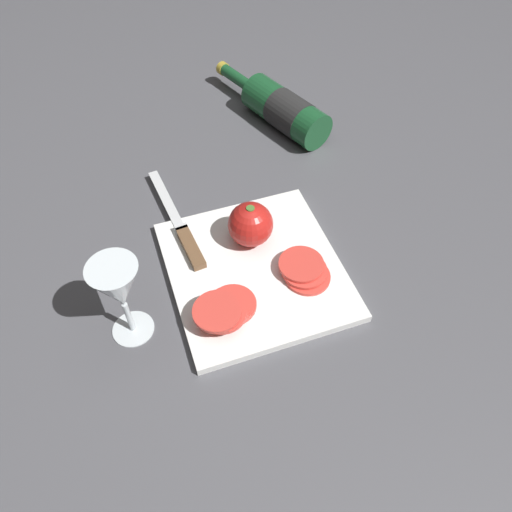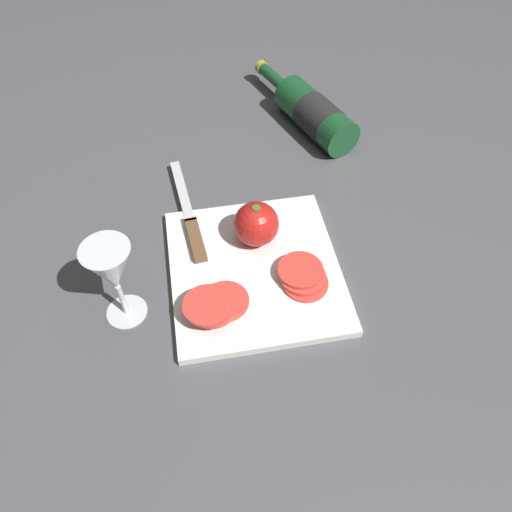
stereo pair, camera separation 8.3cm
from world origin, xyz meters
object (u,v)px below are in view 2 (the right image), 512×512
tomato_slice_stack_near (217,304)px  tomato_slice_stack_far (303,276)px  wine_glass (112,272)px  wine_bottle (313,113)px  knife (193,230)px  whole_tomato (256,224)px

tomato_slice_stack_near → tomato_slice_stack_far: (0.03, -0.15, -0.01)m
wine_glass → tomato_slice_stack_near: 0.17m
wine_bottle → knife: bearing=133.6°
knife → wine_glass: bearing=133.3°
wine_bottle → knife: (-0.28, 0.29, -0.02)m
wine_glass → whole_tomato: (0.10, -0.23, -0.05)m
whole_tomato → knife: (0.04, 0.11, -0.03)m
whole_tomato → tomato_slice_stack_near: size_ratio=0.75×
whole_tomato → wine_glass: bearing=114.2°
wine_bottle → whole_tomato: bearing=149.9°
wine_bottle → tomato_slice_stack_far: wine_bottle is taller
whole_tomato → tomato_slice_stack_near: (-0.14, 0.09, -0.02)m
wine_glass → whole_tomato: bearing=-65.8°
tomato_slice_stack_near → knife: bearing=7.1°
whole_tomato → knife: whole_tomato is taller
wine_bottle → tomato_slice_stack_far: bearing=163.7°
whole_tomato → tomato_slice_stack_far: (-0.10, -0.06, -0.03)m
tomato_slice_stack_far → wine_glass: bearing=90.4°
wine_glass → knife: (0.14, -0.12, -0.09)m
knife → tomato_slice_stack_far: size_ratio=2.86×
wine_bottle → knife: wine_bottle is taller
wine_glass → tomato_slice_stack_near: (-0.03, -0.14, -0.08)m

